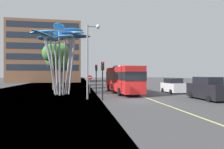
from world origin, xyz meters
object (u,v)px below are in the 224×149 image
street_lamp (90,52)px  traffic_light_kerb_near (103,73)px  red_bus (123,78)px  leaf_sculpture (61,39)px  car_parked_mid (173,86)px  no_entry_sign (90,81)px  car_parked_near (207,89)px  traffic_light_kerb_far (96,73)px

street_lamp → traffic_light_kerb_near: bearing=-48.1°
red_bus → street_lamp: 7.45m
leaf_sculpture → car_parked_mid: size_ratio=2.26×
traffic_light_kerb_near → no_entry_sign: traffic_light_kerb_near is taller
red_bus → leaf_sculpture: bearing=-179.3°
red_bus → traffic_light_kerb_near: (-3.42, -6.43, 0.69)m
red_bus → car_parked_near: size_ratio=2.28×
traffic_light_kerb_far → street_lamp: (-0.99, -4.66, 2.16)m
street_lamp → no_entry_sign: (0.25, 6.25, -3.25)m
leaf_sculpture → car_parked_mid: (14.76, -0.68, -6.01)m
leaf_sculpture → street_lamp: (3.40, -5.07, -2.10)m
red_bus → leaf_sculpture: leaf_sculpture is taller
traffic_light_kerb_far → street_lamp: size_ratio=0.49×
leaf_sculpture → car_parked_mid: bearing=-2.7°
street_lamp → no_entry_sign: size_ratio=3.19×
car_parked_near → no_entry_sign: size_ratio=1.90×
red_bus → traffic_light_kerb_far: bearing=-171.7°
traffic_light_kerb_far → car_parked_near: size_ratio=0.81×
car_parked_near → traffic_light_kerb_near: bearing=173.3°
traffic_light_kerb_near → car_parked_mid: bearing=28.9°
leaf_sculpture → no_entry_sign: leaf_sculpture is taller
car_parked_near → no_entry_sign: no_entry_sign is taller
car_parked_mid → street_lamp: bearing=-158.9°
red_bus → car_parked_near: 10.33m
red_bus → street_lamp: size_ratio=1.36×
red_bus → no_entry_sign: red_bus is taller
car_parked_near → car_parked_mid: car_parked_near is taller
car_parked_near → no_entry_sign: (-11.18, 8.71, 0.53)m
leaf_sculpture → car_parked_near: 17.65m
red_bus → traffic_light_kerb_far: (-3.55, -0.51, 0.68)m
traffic_light_kerb_near → red_bus: bearing=62.0°
leaf_sculpture → traffic_light_kerb_near: bearing=-54.4°
car_parked_mid → no_entry_sign: (-11.10, 1.86, 0.66)m
red_bus → traffic_light_kerb_near: bearing=-118.0°
car_parked_mid → no_entry_sign: bearing=170.5°
car_parked_near → car_parked_mid: (-0.08, 6.85, -0.13)m
red_bus → car_parked_mid: red_bus is taller
car_parked_mid → street_lamp: 12.79m
traffic_light_kerb_near → leaf_sculpture: bearing=125.6°
red_bus → no_entry_sign: 4.44m
leaf_sculpture → traffic_light_kerb_far: leaf_sculpture is taller
leaf_sculpture → street_lamp: 6.46m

